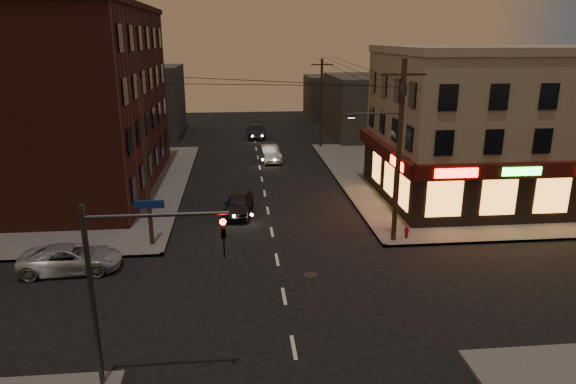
{
  "coord_description": "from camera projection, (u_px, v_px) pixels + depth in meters",
  "views": [
    {
      "loc": [
        -1.86,
        -20.7,
        11.2
      ],
      "look_at": [
        0.74,
        5.65,
        3.2
      ],
      "focal_mm": 32.0,
      "sensor_mm": 36.0,
      "label": 1
    }
  ],
  "objects": [
    {
      "name": "sidewalk_nw",
      "position": [
        29.0,
        188.0,
        39.51
      ],
      "size": [
        24.0,
        28.0,
        0.15
      ],
      "primitive_type": "cube",
      "color": "#514F4C",
      "rests_on": "ground"
    },
    {
      "name": "traffic_signal",
      "position": [
        123.0,
        272.0,
        16.07
      ],
      "size": [
        4.49,
        0.32,
        6.47
      ],
      "color": "#333538",
      "rests_on": "ground"
    },
    {
      "name": "fire_hydrant",
      "position": [
        407.0,
        232.0,
        29.42
      ],
      "size": [
        0.3,
        0.3,
        0.67
      ],
      "rotation": [
        0.0,
        0.0,
        -0.23
      ],
      "color": "maroon",
      "rests_on": "sidewalk_ne"
    },
    {
      "name": "ground",
      "position": [
        284.0,
        296.0,
        23.13
      ],
      "size": [
        120.0,
        120.0,
        0.0
      ],
      "primitive_type": "plane",
      "color": "black",
      "rests_on": "ground"
    },
    {
      "name": "sidewalk_ne",
      "position": [
        477.0,
        176.0,
        42.9
      ],
      "size": [
        24.0,
        28.0,
        0.15
      ],
      "primitive_type": "cube",
      "color": "#514F4C",
      "rests_on": "ground"
    },
    {
      "name": "brick_apartment",
      "position": [
        66.0,
        101.0,
        37.94
      ],
      "size": [
        12.0,
        20.0,
        13.0
      ],
      "primitive_type": "cube",
      "color": "#4D1F18",
      "rests_on": "sidewalk_nw"
    },
    {
      "name": "pizza_building",
      "position": [
        493.0,
        125.0,
        35.88
      ],
      "size": [
        15.85,
        12.85,
        10.5
      ],
      "color": "tan",
      "rests_on": "sidewalk_ne"
    },
    {
      "name": "sedan_mid",
      "position": [
        270.0,
        153.0,
        48.19
      ],
      "size": [
        2.05,
        4.64,
        1.48
      ],
      "primitive_type": "imported",
      "rotation": [
        0.0,
        0.0,
        0.11
      ],
      "color": "gray",
      "rests_on": "ground"
    },
    {
      "name": "bg_building_nw",
      "position": [
        143.0,
        101.0,
        60.76
      ],
      "size": [
        9.0,
        10.0,
        8.0
      ],
      "primitive_type": "cube",
      "color": "#3F3D3A",
      "rests_on": "ground"
    },
    {
      "name": "suv_cross",
      "position": [
        71.0,
        258.0,
        25.47
      ],
      "size": [
        4.96,
        2.49,
        1.35
      ],
      "primitive_type": "imported",
      "rotation": [
        0.0,
        0.0,
        1.62
      ],
      "color": "#9CA0A5",
      "rests_on": "ground"
    },
    {
      "name": "utility_pole_far",
      "position": [
        321.0,
        103.0,
        52.91
      ],
      "size": [
        0.26,
        0.26,
        9.0
      ],
      "primitive_type": "cylinder",
      "color": "#382619",
      "rests_on": "sidewalk_ne"
    },
    {
      "name": "bg_building_ne_a",
      "position": [
        374.0,
        106.0,
        59.63
      ],
      "size": [
        10.0,
        12.0,
        7.0
      ],
      "primitive_type": "cube",
      "color": "#3F3D3A",
      "rests_on": "ground"
    },
    {
      "name": "utility_pole_main",
      "position": [
        397.0,
        143.0,
        27.62
      ],
      "size": [
        4.2,
        0.44,
        10.0
      ],
      "color": "#382619",
      "rests_on": "sidewalk_ne"
    },
    {
      "name": "utility_pole_west",
      "position": [
        146.0,
        165.0,
        27.34
      ],
      "size": [
        0.24,
        0.24,
        9.0
      ],
      "primitive_type": "cylinder",
      "color": "#382619",
      "rests_on": "sidewalk_nw"
    },
    {
      "name": "bg_building_ne_b",
      "position": [
        335.0,
        97.0,
        72.93
      ],
      "size": [
        8.0,
        8.0,
        6.0
      ],
      "primitive_type": "cube",
      "color": "#3F3D3A",
      "rests_on": "ground"
    },
    {
      "name": "sedan_far",
      "position": [
        256.0,
        131.0,
        59.6
      ],
      "size": [
        2.16,
        5.17,
        1.49
      ],
      "primitive_type": "imported",
      "rotation": [
        0.0,
        0.0,
        -0.01
      ],
      "color": "#181E31",
      "rests_on": "ground"
    },
    {
      "name": "sedan_near",
      "position": [
        239.0,
        204.0,
        33.63
      ],
      "size": [
        2.25,
        4.51,
        1.48
      ],
      "primitive_type": "imported",
      "rotation": [
        0.0,
        0.0,
        -0.12
      ],
      "color": "black",
      "rests_on": "ground"
    }
  ]
}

